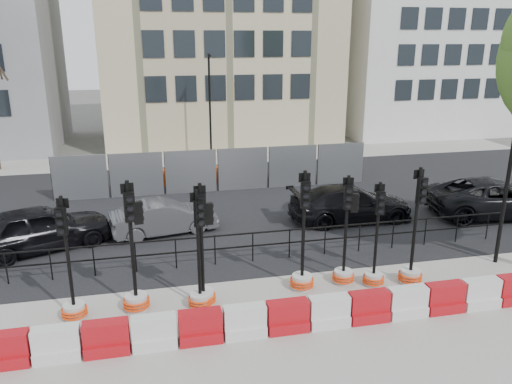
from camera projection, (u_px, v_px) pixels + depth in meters
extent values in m
plane|color=#51514C|center=(261.00, 279.00, 14.73)|extent=(120.00, 120.00, 0.00)
cube|color=gray|center=(289.00, 335.00, 11.93)|extent=(40.00, 6.00, 0.02)
cube|color=black|center=(224.00, 204.00, 21.26)|extent=(40.00, 14.00, 0.03)
cube|color=gray|center=(201.00, 157.00, 29.65)|extent=(40.00, 4.00, 0.02)
cube|color=beige|center=(216.00, 3.00, 33.01)|extent=(15.00, 10.00, 18.00)
cube|color=silver|center=(421.00, 21.00, 36.38)|extent=(12.00, 9.00, 16.00)
cylinder|color=black|center=(6.00, 269.00, 14.22)|extent=(0.04, 0.04, 1.00)
cylinder|color=black|center=(51.00, 265.00, 14.47)|extent=(0.04, 0.04, 1.00)
cylinder|color=black|center=(94.00, 261.00, 14.71)|extent=(0.04, 0.04, 1.00)
cylinder|color=black|center=(136.00, 258.00, 14.96)|extent=(0.04, 0.04, 1.00)
cylinder|color=black|center=(176.00, 254.00, 15.21)|extent=(0.04, 0.04, 1.00)
cylinder|color=black|center=(215.00, 251.00, 15.45)|extent=(0.04, 0.04, 1.00)
cylinder|color=black|center=(253.00, 247.00, 15.70)|extent=(0.04, 0.04, 1.00)
cylinder|color=black|center=(289.00, 244.00, 15.95)|extent=(0.04, 0.04, 1.00)
cylinder|color=black|center=(325.00, 241.00, 16.19)|extent=(0.04, 0.04, 1.00)
cylinder|color=black|center=(359.00, 238.00, 16.44)|extent=(0.04, 0.04, 1.00)
cylinder|color=black|center=(393.00, 235.00, 16.69)|extent=(0.04, 0.04, 1.00)
cylinder|color=black|center=(425.00, 232.00, 16.93)|extent=(0.04, 0.04, 1.00)
cylinder|color=black|center=(457.00, 229.00, 17.18)|extent=(0.04, 0.04, 1.00)
cylinder|color=black|center=(487.00, 227.00, 17.43)|extent=(0.04, 0.04, 1.00)
cube|color=black|center=(253.00, 233.00, 15.56)|extent=(18.00, 0.04, 0.04)
cube|color=black|center=(253.00, 246.00, 15.69)|extent=(18.00, 0.04, 0.04)
cube|color=gray|center=(80.00, 178.00, 21.60)|extent=(2.30, 0.05, 2.00)
cylinder|color=black|center=(52.00, 180.00, 21.36)|extent=(0.05, 0.05, 2.00)
cube|color=gray|center=(137.00, 175.00, 22.09)|extent=(2.30, 0.05, 2.00)
cylinder|color=black|center=(110.00, 176.00, 21.85)|extent=(0.05, 0.05, 2.00)
cube|color=gray|center=(191.00, 172.00, 22.58)|extent=(2.30, 0.05, 2.00)
cylinder|color=black|center=(165.00, 173.00, 22.35)|extent=(0.05, 0.05, 2.00)
cube|color=gray|center=(243.00, 169.00, 23.08)|extent=(2.30, 0.05, 2.00)
cylinder|color=black|center=(218.00, 170.00, 22.84)|extent=(0.05, 0.05, 2.00)
cube|color=gray|center=(293.00, 166.00, 23.57)|extent=(2.30, 0.05, 2.00)
cylinder|color=black|center=(269.00, 168.00, 23.33)|extent=(0.05, 0.05, 2.00)
cube|color=gray|center=(340.00, 164.00, 24.06)|extent=(2.30, 0.05, 2.00)
cylinder|color=black|center=(318.00, 165.00, 23.83)|extent=(0.05, 0.05, 2.00)
cube|color=red|center=(129.00, 180.00, 23.59)|extent=(1.00, 0.40, 0.80)
cube|color=red|center=(172.00, 177.00, 24.00)|extent=(1.00, 0.40, 0.80)
cube|color=red|center=(213.00, 175.00, 24.41)|extent=(1.00, 0.40, 0.80)
cube|color=red|center=(253.00, 172.00, 24.82)|extent=(1.00, 0.40, 0.80)
cube|color=red|center=(292.00, 170.00, 25.23)|extent=(1.00, 0.40, 0.80)
cylinder|color=black|center=(210.00, 109.00, 27.94)|extent=(0.12, 0.12, 6.00)
cube|color=black|center=(209.00, 56.00, 26.85)|extent=(0.12, 0.50, 0.12)
cylinder|color=black|center=(509.00, 171.00, 14.92)|extent=(0.12, 0.12, 6.00)
cube|color=#B40E21|center=(7.00, 360.00, 10.78)|extent=(1.00, 0.50, 0.30)
cube|color=#B40E21|center=(4.00, 344.00, 10.66)|extent=(1.00, 0.35, 0.50)
cube|color=silver|center=(58.00, 353.00, 10.99)|extent=(1.00, 0.50, 0.30)
cube|color=silver|center=(56.00, 338.00, 10.88)|extent=(1.00, 0.35, 0.50)
cube|color=#B40E21|center=(108.00, 347.00, 11.21)|extent=(1.00, 0.50, 0.30)
cube|color=#B40E21|center=(106.00, 332.00, 11.09)|extent=(1.00, 0.35, 0.50)
cube|color=silver|center=(155.00, 341.00, 11.43)|extent=(1.00, 0.50, 0.30)
cube|color=silver|center=(154.00, 326.00, 11.31)|extent=(1.00, 0.35, 0.50)
cube|color=#B40E21|center=(201.00, 336.00, 11.64)|extent=(1.00, 0.50, 0.30)
cube|color=#B40E21|center=(200.00, 321.00, 11.52)|extent=(1.00, 0.35, 0.50)
cube|color=silver|center=(245.00, 330.00, 11.86)|extent=(1.00, 0.50, 0.30)
cube|color=silver|center=(245.00, 316.00, 11.74)|extent=(1.00, 0.35, 0.50)
cube|color=#B40E21|center=(287.00, 325.00, 12.07)|extent=(1.00, 0.50, 0.30)
cube|color=#B40E21|center=(288.00, 311.00, 11.95)|extent=(1.00, 0.35, 0.50)
cube|color=silver|center=(328.00, 320.00, 12.29)|extent=(1.00, 0.50, 0.30)
cube|color=silver|center=(329.00, 306.00, 12.17)|extent=(1.00, 0.35, 0.50)
cube|color=#B40E21|center=(368.00, 315.00, 12.50)|extent=(1.00, 0.50, 0.30)
cube|color=#B40E21|center=(369.00, 301.00, 12.39)|extent=(1.00, 0.35, 0.50)
cube|color=silver|center=(406.00, 311.00, 12.72)|extent=(1.00, 0.50, 0.30)
cube|color=silver|center=(407.00, 297.00, 12.60)|extent=(1.00, 0.35, 0.50)
cube|color=#B40E21|center=(443.00, 306.00, 12.94)|extent=(1.00, 0.50, 0.30)
cube|color=#B40E21|center=(445.00, 292.00, 12.82)|extent=(1.00, 0.35, 0.50)
cube|color=silver|center=(479.00, 302.00, 13.15)|extent=(1.00, 0.50, 0.30)
cube|color=silver|center=(481.00, 288.00, 13.03)|extent=(1.00, 0.35, 0.50)
cylinder|color=beige|center=(75.00, 311.00, 12.60)|extent=(0.53, 0.53, 0.40)
torus|color=#EF400D|center=(75.00, 314.00, 12.62)|extent=(0.64, 0.64, 0.05)
torus|color=#EF400D|center=(75.00, 311.00, 12.60)|extent=(0.64, 0.64, 0.05)
torus|color=#EF400D|center=(74.00, 308.00, 12.58)|extent=(0.64, 0.64, 0.05)
cylinder|color=black|center=(68.00, 254.00, 12.13)|extent=(0.09, 0.09, 2.96)
cube|color=black|center=(61.00, 221.00, 11.76)|extent=(0.26, 0.19, 0.69)
cylinder|color=black|center=(61.00, 231.00, 11.75)|extent=(0.16, 0.08, 0.15)
cylinder|color=black|center=(60.00, 222.00, 11.68)|extent=(0.16, 0.08, 0.15)
cylinder|color=black|center=(59.00, 214.00, 11.62)|extent=(0.16, 0.08, 0.15)
cube|color=black|center=(62.00, 203.00, 11.81)|extent=(0.30, 0.10, 0.24)
cylinder|color=beige|center=(136.00, 302.00, 12.99)|extent=(0.58, 0.58, 0.43)
torus|color=#EF400D|center=(137.00, 305.00, 13.02)|extent=(0.69, 0.69, 0.05)
torus|color=#EF400D|center=(136.00, 302.00, 12.99)|extent=(0.69, 0.69, 0.05)
torus|color=#EF400D|center=(136.00, 299.00, 12.97)|extent=(0.69, 0.69, 0.05)
cylinder|color=black|center=(132.00, 242.00, 12.49)|extent=(0.10, 0.10, 3.20)
cube|color=black|center=(130.00, 207.00, 12.09)|extent=(0.28, 0.19, 0.75)
cylinder|color=black|center=(131.00, 217.00, 12.09)|extent=(0.17, 0.08, 0.16)
cylinder|color=black|center=(130.00, 208.00, 12.02)|extent=(0.17, 0.08, 0.16)
cylinder|color=black|center=(129.00, 199.00, 11.95)|extent=(0.17, 0.08, 0.16)
cube|color=black|center=(127.00, 188.00, 12.14)|extent=(0.32, 0.09, 0.26)
cube|color=black|center=(138.00, 213.00, 12.35)|extent=(0.23, 0.17, 0.59)
cylinder|color=beige|center=(200.00, 300.00, 13.12)|extent=(0.53, 0.53, 0.39)
torus|color=#EF400D|center=(200.00, 303.00, 13.14)|extent=(0.64, 0.64, 0.05)
torus|color=#EF400D|center=(200.00, 300.00, 13.12)|extent=(0.64, 0.64, 0.05)
torus|color=#EF400D|center=(200.00, 298.00, 13.10)|extent=(0.64, 0.64, 0.05)
cylinder|color=black|center=(198.00, 245.00, 12.65)|extent=(0.09, 0.09, 2.95)
cube|color=black|center=(199.00, 214.00, 12.30)|extent=(0.27, 0.21, 0.69)
cylinder|color=black|center=(201.00, 223.00, 12.30)|extent=(0.16, 0.10, 0.15)
cylinder|color=black|center=(201.00, 215.00, 12.23)|extent=(0.16, 0.10, 0.15)
cylinder|color=black|center=(200.00, 206.00, 12.17)|extent=(0.16, 0.10, 0.15)
cube|color=black|center=(195.00, 197.00, 12.32)|extent=(0.29, 0.13, 0.24)
cylinder|color=beige|center=(204.00, 298.00, 13.25)|extent=(0.55, 0.55, 0.41)
torus|color=#EF400D|center=(204.00, 300.00, 13.27)|extent=(0.66, 0.66, 0.05)
torus|color=#EF400D|center=(204.00, 298.00, 13.25)|extent=(0.66, 0.66, 0.05)
torus|color=#EF400D|center=(203.00, 295.00, 13.22)|extent=(0.66, 0.66, 0.05)
cylinder|color=black|center=(202.00, 241.00, 12.76)|extent=(0.09, 0.09, 3.07)
cube|color=black|center=(201.00, 208.00, 12.38)|extent=(0.25, 0.14, 0.72)
cylinder|color=black|center=(202.00, 218.00, 12.37)|extent=(0.15, 0.05, 0.15)
cylinder|color=black|center=(201.00, 209.00, 12.30)|extent=(0.15, 0.05, 0.15)
cylinder|color=black|center=(201.00, 201.00, 12.23)|extent=(0.15, 0.05, 0.15)
cube|color=black|center=(200.00, 190.00, 12.43)|extent=(0.31, 0.03, 0.25)
cube|color=black|center=(209.00, 214.00, 12.59)|extent=(0.20, 0.13, 0.56)
cylinder|color=beige|center=(302.00, 282.00, 14.10)|extent=(0.57, 0.57, 0.42)
torus|color=#EF400D|center=(302.00, 284.00, 14.12)|extent=(0.68, 0.68, 0.05)
torus|color=#EF400D|center=(302.00, 282.00, 14.10)|extent=(0.68, 0.68, 0.05)
torus|color=#EF400D|center=(302.00, 279.00, 14.07)|extent=(0.68, 0.68, 0.05)
cylinder|color=black|center=(304.00, 226.00, 13.60)|extent=(0.09, 0.09, 3.15)
cube|color=black|center=(305.00, 195.00, 13.20)|extent=(0.27, 0.18, 0.73)
cylinder|color=black|center=(306.00, 204.00, 13.19)|extent=(0.16, 0.07, 0.16)
cylinder|color=black|center=(306.00, 196.00, 13.12)|extent=(0.16, 0.07, 0.16)
cylinder|color=black|center=(306.00, 187.00, 13.05)|extent=(0.16, 0.07, 0.16)
cube|color=black|center=(305.00, 178.00, 13.26)|extent=(0.32, 0.07, 0.25)
cylinder|color=beige|center=(343.00, 277.00, 14.43)|extent=(0.53, 0.53, 0.39)
torus|color=#EF400D|center=(343.00, 279.00, 14.45)|extent=(0.64, 0.64, 0.05)
torus|color=#EF400D|center=(343.00, 277.00, 14.43)|extent=(0.64, 0.64, 0.05)
torus|color=#EF400D|center=(343.00, 274.00, 14.41)|extent=(0.64, 0.64, 0.05)
cylinder|color=black|center=(346.00, 226.00, 13.97)|extent=(0.09, 0.09, 2.95)
cube|color=black|center=(348.00, 197.00, 13.59)|extent=(0.26, 0.19, 0.69)
cylinder|color=black|center=(348.00, 206.00, 13.58)|extent=(0.15, 0.09, 0.15)
cylinder|color=black|center=(349.00, 198.00, 13.52)|extent=(0.15, 0.09, 0.15)
cylinder|color=black|center=(349.00, 191.00, 13.45)|extent=(0.15, 0.09, 0.15)
cube|color=black|center=(348.00, 182.00, 13.65)|extent=(0.29, 0.11, 0.24)
cube|color=black|center=(355.00, 203.00, 13.75)|extent=(0.22, 0.17, 0.54)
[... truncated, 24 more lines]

